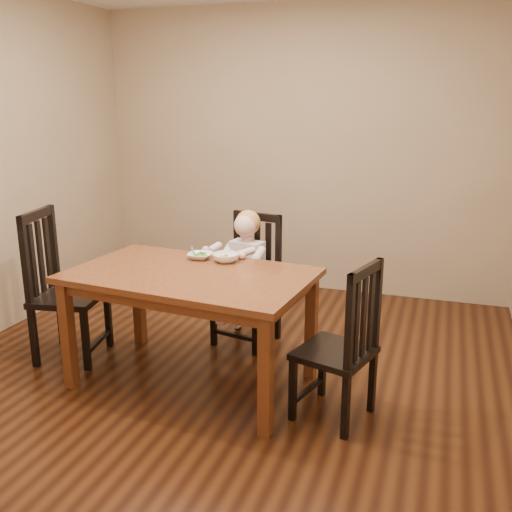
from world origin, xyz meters
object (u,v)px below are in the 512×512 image
(dining_table, at_px, (190,286))
(chair_right, at_px, (342,346))
(chair_child, at_px, (249,282))
(toddler, at_px, (246,265))
(bowl_veg, at_px, (226,258))
(chair_left, at_px, (62,288))
(bowl_peas, at_px, (200,256))

(dining_table, relative_size, chair_right, 1.67)
(chair_child, height_order, toddler, chair_child)
(chair_child, bearing_deg, bowl_veg, 100.92)
(chair_right, distance_m, bowl_veg, 1.05)
(chair_left, bearing_deg, chair_right, 73.56)
(dining_table, bearing_deg, bowl_peas, 102.56)
(chair_right, bearing_deg, chair_child, 60.44)
(chair_child, relative_size, bowl_veg, 5.45)
(chair_right, distance_m, bowl_peas, 1.23)
(chair_left, bearing_deg, toddler, 108.55)
(bowl_peas, bearing_deg, bowl_veg, -2.84)
(bowl_veg, bearing_deg, chair_right, -26.34)
(chair_right, relative_size, toddler, 1.73)
(chair_child, relative_size, chair_left, 0.91)
(dining_table, distance_m, bowl_peas, 0.34)
(chair_child, height_order, bowl_peas, chair_child)
(chair_left, relative_size, chair_right, 1.13)
(dining_table, distance_m, chair_left, 1.07)
(chair_left, relative_size, bowl_peas, 6.55)
(chair_left, distance_m, toddler, 1.35)
(dining_table, bearing_deg, chair_child, 80.61)
(dining_table, bearing_deg, chair_left, 176.20)
(chair_child, height_order, chair_left, chair_left)
(chair_left, xyz_separation_m, bowl_veg, (1.18, 0.24, 0.27))
(dining_table, height_order, bowl_peas, bowl_peas)
(chair_right, xyz_separation_m, bowl_veg, (-0.90, 0.44, 0.33))
(chair_right, height_order, bowl_peas, chair_right)
(chair_child, xyz_separation_m, toddler, (-0.01, -0.05, 0.15))
(bowl_veg, bearing_deg, toddler, 91.02)
(toddler, distance_m, bowl_peas, 0.48)
(chair_left, height_order, chair_right, chair_left)
(chair_left, bearing_deg, bowl_peas, 93.22)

